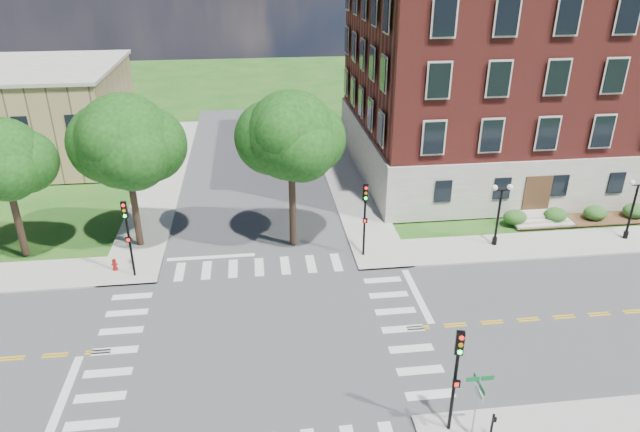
{
  "coord_description": "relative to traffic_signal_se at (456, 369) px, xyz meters",
  "views": [
    {
      "loc": [
        0.04,
        -23.34,
        17.87
      ],
      "look_at": [
        3.79,
        7.36,
        3.2
      ],
      "focal_mm": 32.0,
      "sensor_mm": 36.0,
      "label": 1
    }
  ],
  "objects": [
    {
      "name": "twin_lamp_east",
      "position": [
        17.2,
        14.77,
        -0.66
      ],
      "size": [
        1.36,
        0.36,
        4.23
      ],
      "color": "black",
      "rests_on": "ground"
    },
    {
      "name": "stop_bar_east",
      "position": [
        1.47,
        9.87,
        -3.19
      ],
      "size": [
        0.4,
        5.5,
        0.0
      ],
      "primitive_type": "cube",
      "color": "silver",
      "rests_on": "ground"
    },
    {
      "name": "sidewalk_nw",
      "position": [
        -22.71,
        22.25,
        -3.13
      ],
      "size": [
        34.0,
        34.0,
        0.12
      ],
      "color": "#9E9B93",
      "rests_on": "ground"
    },
    {
      "name": "sidewalk_ne",
      "position": [
        8.04,
        22.25,
        -3.13
      ],
      "size": [
        34.0,
        34.0,
        0.12
      ],
      "color": "#9E9B93",
      "rests_on": "ground"
    },
    {
      "name": "traffic_signal_nw",
      "position": [
        -14.72,
        13.82,
        0.0
      ],
      "size": [
        0.33,
        0.36,
        4.8
      ],
      "color": "black",
      "rests_on": "ground"
    },
    {
      "name": "traffic_signal_se",
      "position": [
        0.0,
        0.0,
        0.0
      ],
      "size": [
        0.36,
        0.42,
        4.8
      ],
      "color": "black",
      "rests_on": "ground"
    },
    {
      "name": "ground",
      "position": [
        -7.33,
        6.87,
        -3.19
      ],
      "size": [
        160.0,
        160.0,
        0.0
      ],
      "primitive_type": "plane",
      "color": "#1A4D15",
      "rests_on": "ground"
    },
    {
      "name": "main_building",
      "position": [
        16.67,
        28.87,
        5.15
      ],
      "size": [
        30.6,
        22.4,
        16.5
      ],
      "color": "#9E978B",
      "rests_on": "ground"
    },
    {
      "name": "road_ew",
      "position": [
        -7.33,
        6.87,
        -3.18
      ],
      "size": [
        90.0,
        12.0,
        0.01
      ],
      "primitive_type": "cube",
      "color": "#3D3D3F",
      "rests_on": "ground"
    },
    {
      "name": "tree_c",
      "position": [
        -15.02,
        17.82,
        3.97
      ],
      "size": [
        5.85,
        5.85,
        9.98
      ],
      "color": "#2F2417",
      "rests_on": "ground"
    },
    {
      "name": "tree_b",
      "position": [
        -22.03,
        17.29,
        3.39
      ],
      "size": [
        4.81,
        4.81,
        8.89
      ],
      "color": "#2F2417",
      "rests_on": "ground"
    },
    {
      "name": "crosswalk_east",
      "position": [
        -0.13,
        6.87,
        -3.19
      ],
      "size": [
        2.2,
        10.2,
        0.02
      ],
      "primitive_type": null,
      "color": "silver",
      "rests_on": "ground"
    },
    {
      "name": "twin_lamp_west",
      "position": [
        8.1,
        14.98,
        -0.66
      ],
      "size": [
        1.36,
        0.36,
        4.23
      ],
      "color": "black",
      "rests_on": "ground"
    },
    {
      "name": "fire_hydrant",
      "position": [
        -16.0,
        14.62,
        -2.72
      ],
      "size": [
        0.35,
        0.35,
        0.75
      ],
      "color": "maroon",
      "rests_on": "ground"
    },
    {
      "name": "shrub_row",
      "position": [
        19.67,
        17.67,
        -3.19
      ],
      "size": [
        18.0,
        2.0,
        1.3
      ],
      "primitive_type": null,
      "color": "#234E1A",
      "rests_on": "ground"
    },
    {
      "name": "push_button_post",
      "position": [
        1.5,
        -0.66,
        -2.39
      ],
      "size": [
        0.14,
        0.21,
        1.2
      ],
      "color": "black",
      "rests_on": "ground"
    },
    {
      "name": "street_sign_pole",
      "position": [
        0.75,
        -0.55,
        -0.88
      ],
      "size": [
        1.1,
        1.1,
        3.1
      ],
      "color": "gray",
      "rests_on": "ground"
    },
    {
      "name": "traffic_signal_ne",
      "position": [
        -0.72,
        14.63,
        0.0
      ],
      "size": [
        0.38,
        0.45,
        4.8
      ],
      "color": "black",
      "rests_on": "ground"
    },
    {
      "name": "tree_d",
      "position": [
        -5.01,
        16.73,
        4.3
      ],
      "size": [
        5.52,
        5.52,
        10.15
      ],
      "color": "#2F2417",
      "rests_on": "ground"
    },
    {
      "name": "road_ns",
      "position": [
        -7.33,
        6.87,
        -3.18
      ],
      "size": [
        12.0,
        90.0,
        0.01
      ],
      "primitive_type": "cube",
      "color": "#3D3D3F",
      "rests_on": "ground"
    },
    {
      "name": "secondary_building",
      "position": [
        -29.33,
        36.87,
        1.09
      ],
      "size": [
        20.4,
        15.4,
        8.3
      ],
      "color": "#988254",
      "rests_on": "ground"
    }
  ]
}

